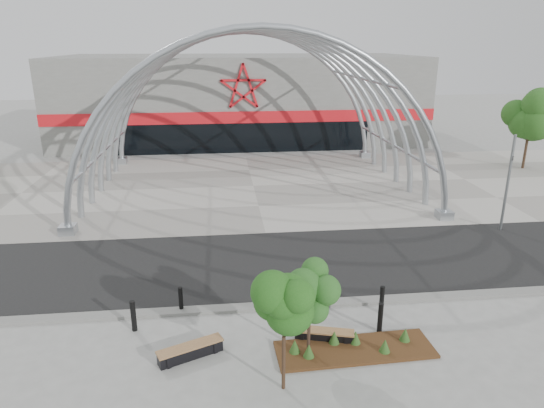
% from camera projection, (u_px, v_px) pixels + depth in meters
% --- Properties ---
extents(ground, '(140.00, 140.00, 0.00)m').
position_uv_depth(ground, '(284.00, 303.00, 18.19)').
color(ground, gray).
rests_on(ground, ground).
extents(road, '(140.00, 7.00, 0.02)m').
position_uv_depth(road, '(273.00, 263.00, 21.48)').
color(road, black).
rests_on(road, ground).
extents(forecourt, '(60.00, 17.00, 0.04)m').
position_uv_depth(forecourt, '(253.00, 186.00, 32.78)').
color(forecourt, gray).
rests_on(forecourt, ground).
extents(kerb, '(60.00, 0.50, 0.12)m').
position_uv_depth(kerb, '(285.00, 305.00, 17.94)').
color(kerb, slate).
rests_on(kerb, ground).
extents(arena_building, '(34.00, 15.24, 8.00)m').
position_uv_depth(arena_building, '(240.00, 97.00, 48.41)').
color(arena_building, slate).
rests_on(arena_building, ground).
extents(vault_canopy, '(20.80, 15.80, 20.36)m').
position_uv_depth(vault_canopy, '(253.00, 186.00, 32.78)').
color(vault_canopy, '#A2A8AD').
rests_on(vault_canopy, ground).
extents(planting_bed, '(5.07, 1.73, 0.53)m').
position_uv_depth(planting_bed, '(353.00, 347.00, 15.38)').
color(planting_bed, '#3C240F').
rests_on(planting_bed, ground).
extents(signal_pole, '(0.38, 0.69, 5.00)m').
position_uv_depth(signal_pole, '(508.00, 182.00, 24.44)').
color(signal_pole, slate).
rests_on(signal_pole, ground).
extents(street_tree_0, '(1.46, 1.46, 3.34)m').
position_uv_depth(street_tree_0, '(284.00, 314.00, 12.99)').
color(street_tree_0, black).
rests_on(street_tree_0, ground).
extents(street_tree_1, '(1.28, 1.28, 3.03)m').
position_uv_depth(street_tree_1, '(310.00, 292.00, 14.57)').
color(street_tree_1, black).
rests_on(street_tree_1, ground).
extents(bench_0, '(2.09, 1.25, 0.44)m').
position_uv_depth(bench_0, '(191.00, 351.00, 15.03)').
color(bench_0, black).
rests_on(bench_0, ground).
extents(bench_1, '(1.99, 0.91, 0.41)m').
position_uv_depth(bench_1, '(324.00, 336.00, 15.86)').
color(bench_1, black).
rests_on(bench_1, ground).
extents(bollard_0, '(0.18, 0.18, 1.12)m').
position_uv_depth(bollard_0, '(133.00, 316.00, 16.32)').
color(bollard_0, black).
rests_on(bollard_0, ground).
extents(bollard_1, '(0.16, 0.16, 0.97)m').
position_uv_depth(bollard_1, '(181.00, 300.00, 17.50)').
color(bollard_1, black).
rests_on(bollard_1, ground).
extents(bollard_2, '(0.15, 0.15, 0.95)m').
position_uv_depth(bollard_2, '(327.00, 300.00, 17.50)').
color(bollard_2, black).
rests_on(bollard_2, ground).
extents(bollard_3, '(0.17, 0.17, 1.07)m').
position_uv_depth(bollard_3, '(380.00, 318.00, 16.26)').
color(bollard_3, black).
rests_on(bollard_3, ground).
extents(bollard_4, '(0.17, 0.17, 1.05)m').
position_uv_depth(bollard_4, '(382.00, 300.00, 17.42)').
color(bollard_4, black).
rests_on(bollard_4, ground).
extents(bg_tree_1, '(2.70, 2.70, 5.91)m').
position_uv_depth(bg_tree_1, '(532.00, 113.00, 35.97)').
color(bg_tree_1, black).
rests_on(bg_tree_1, ground).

